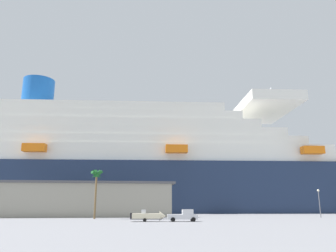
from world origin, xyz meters
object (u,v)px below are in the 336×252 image
cruise_ship (110,169)px  parked_car_black_coupe (138,214)px  pickup_truck (184,216)px  street_lamp (319,199)px  parked_car_yellow_taxi (110,214)px  small_boat_on_trailer (150,216)px  palm_tree (96,178)px

cruise_ship → parked_car_black_coupe: size_ratio=58.14×
pickup_truck → street_lamp: size_ratio=0.85×
cruise_ship → parked_car_yellow_taxi: 51.05m
cruise_ship → parked_car_black_coupe: (9.63, -48.77, -16.74)m
small_boat_on_trailer → parked_car_black_coupe: 25.79m
cruise_ship → small_boat_on_trailer: bearing=-81.7°
small_boat_on_trailer → palm_tree: bearing=129.5°
pickup_truck → small_boat_on_trailer: bearing=175.1°
cruise_ship → small_boat_on_trailer: (10.87, -74.54, -16.61)m
cruise_ship → parked_car_yellow_taxi: (2.43, -48.17, -16.74)m
pickup_truck → parked_car_yellow_taxi: bearing=118.7°
palm_tree → small_boat_on_trailer: bearing=-50.5°
street_lamp → parked_car_yellow_taxi: (-51.01, 12.65, -3.68)m
small_boat_on_trailer → parked_car_yellow_taxi: (-8.45, 26.37, -0.13)m
pickup_truck → parked_car_black_coupe: 27.35m
pickup_truck → palm_tree: 23.88m
palm_tree → street_lamp: (53.82, 0.05, -4.42)m
small_boat_on_trailer → street_lamp: bearing=17.9°
pickup_truck → parked_car_black_coupe: size_ratio=1.27×
cruise_ship → palm_tree: (-0.38, -60.87, -8.64)m
palm_tree → parked_car_yellow_taxi: size_ratio=2.46×
palm_tree → cruise_ship: bearing=89.6°
cruise_ship → street_lamp: (53.44, -60.82, -13.06)m
street_lamp → pickup_truck: bearing=-158.6°
street_lamp → parked_car_black_coupe: street_lamp is taller
small_boat_on_trailer → street_lamp: street_lamp is taller
pickup_truck → parked_car_black_coupe: bearing=105.9°
palm_tree → parked_car_yellow_taxi: bearing=77.5°
parked_car_black_coupe → small_boat_on_trailer: bearing=-87.2°
pickup_truck → cruise_ship: bearing=102.9°
cruise_ship → pickup_truck: size_ratio=45.68×
street_lamp → small_boat_on_trailer: bearing=-162.1°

